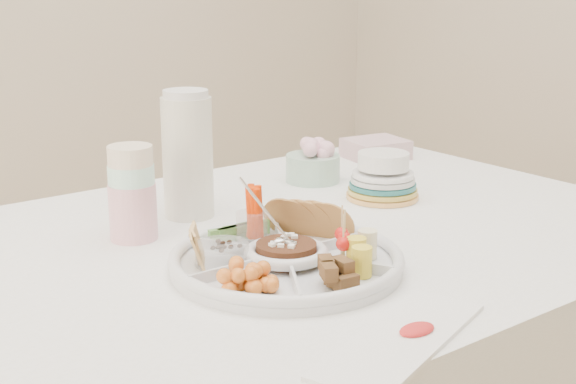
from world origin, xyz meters
TOP-DOWN VIEW (x-y plane):
  - party_tray at (-0.09, -0.15)m, footprint 0.38×0.38m
  - bean_dip at (-0.09, -0.15)m, footprint 0.10×0.10m
  - tortillas at (0.02, -0.08)m, footprint 0.11×0.11m
  - carrot_cucumber at (-0.09, -0.02)m, footprint 0.11×0.11m
  - pita_raisins at (-0.21, -0.08)m, footprint 0.12×0.12m
  - cherries at (-0.21, -0.21)m, footprint 0.11×0.11m
  - granola_chunks at (-0.10, -0.28)m, footprint 0.10×0.10m
  - banana_tomato at (0.02, -0.21)m, footprint 0.11×0.11m
  - cup_stack at (-0.22, 0.15)m, footprint 0.11×0.11m
  - thermos at (-0.07, 0.21)m, footprint 0.13×0.13m
  - flower_bowl at (0.30, 0.27)m, footprint 0.14×0.14m
  - napkin_stack at (0.58, 0.35)m, footprint 0.17×0.15m
  - plate_stack at (0.33, 0.06)m, footprint 0.20×0.20m
  - placemat at (-0.13, -0.45)m, footprint 0.34×0.21m

SIDE VIEW (x-z plane):
  - placemat at x=-0.13m, z-range 0.76..0.76m
  - party_tray at x=-0.09m, z-range 0.76..0.80m
  - napkin_stack at x=0.58m, z-range 0.76..0.81m
  - bean_dip at x=-0.09m, z-range 0.77..0.81m
  - cherries at x=-0.21m, z-range 0.77..0.82m
  - granola_chunks at x=-0.10m, z-range 0.77..0.81m
  - tortillas at x=0.02m, z-range 0.77..0.83m
  - pita_raisins at x=-0.21m, z-range 0.77..0.83m
  - flower_bowl at x=0.30m, z-range 0.76..0.85m
  - plate_stack at x=0.33m, z-range 0.76..0.86m
  - banana_tomato at x=0.02m, z-range 0.77..0.86m
  - carrot_cucumber at x=-0.09m, z-range 0.77..0.87m
  - cup_stack at x=-0.22m, z-range 0.76..1.00m
  - thermos at x=-0.07m, z-range 0.76..1.02m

